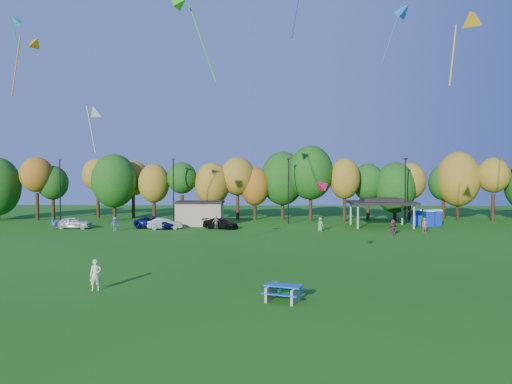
{
  "coord_description": "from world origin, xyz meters",
  "views": [
    {
      "loc": [
        -0.71,
        -23.01,
        6.63
      ],
      "look_at": [
        -1.53,
        6.0,
        5.62
      ],
      "focal_mm": 32.0,
      "sensor_mm": 36.0,
      "label": 1
    }
  ],
  "objects_px": {
    "car_c": "(157,222)",
    "car_d": "(221,224)",
    "car_a": "(74,223)",
    "car_b": "(165,224)",
    "picnic_table": "(284,291)",
    "porta_potties": "(427,218)",
    "kite_flyer": "(96,275)"
  },
  "relations": [
    {
      "from": "car_c",
      "to": "car_a",
      "type": "bearing_deg",
      "value": 109.23
    },
    {
      "from": "porta_potties",
      "to": "car_c",
      "type": "xyz_separation_m",
      "value": [
        -35.33,
        -4.06,
        -0.33
      ]
    },
    {
      "from": "porta_potties",
      "to": "car_d",
      "type": "height_order",
      "value": "porta_potties"
    },
    {
      "from": "car_c",
      "to": "car_d",
      "type": "height_order",
      "value": "car_c"
    },
    {
      "from": "car_a",
      "to": "porta_potties",
      "type": "bearing_deg",
      "value": -83.74
    },
    {
      "from": "picnic_table",
      "to": "car_c",
      "type": "bearing_deg",
      "value": 135.66
    },
    {
      "from": "car_a",
      "to": "car_d",
      "type": "relative_size",
      "value": 0.97
    },
    {
      "from": "porta_potties",
      "to": "kite_flyer",
      "type": "height_order",
      "value": "porta_potties"
    },
    {
      "from": "porta_potties",
      "to": "car_c",
      "type": "bearing_deg",
      "value": -173.45
    },
    {
      "from": "porta_potties",
      "to": "car_c",
      "type": "height_order",
      "value": "porta_potties"
    },
    {
      "from": "car_a",
      "to": "car_c",
      "type": "height_order",
      "value": "car_c"
    },
    {
      "from": "picnic_table",
      "to": "car_b",
      "type": "distance_m",
      "value": 35.11
    },
    {
      "from": "kite_flyer",
      "to": "car_b",
      "type": "xyz_separation_m",
      "value": [
        -2.96,
        30.38,
        -0.2
      ]
    },
    {
      "from": "picnic_table",
      "to": "car_a",
      "type": "relative_size",
      "value": 0.55
    },
    {
      "from": "car_d",
      "to": "car_a",
      "type": "bearing_deg",
      "value": 110.42
    },
    {
      "from": "porta_potties",
      "to": "car_d",
      "type": "bearing_deg",
      "value": -171.16
    },
    {
      "from": "kite_flyer",
      "to": "car_b",
      "type": "height_order",
      "value": "kite_flyer"
    },
    {
      "from": "picnic_table",
      "to": "car_d",
      "type": "height_order",
      "value": "car_d"
    },
    {
      "from": "kite_flyer",
      "to": "car_c",
      "type": "distance_m",
      "value": 31.46
    },
    {
      "from": "porta_potties",
      "to": "picnic_table",
      "type": "bearing_deg",
      "value": -118.68
    },
    {
      "from": "car_d",
      "to": "porta_potties",
      "type": "bearing_deg",
      "value": -61.88
    },
    {
      "from": "kite_flyer",
      "to": "car_a",
      "type": "height_order",
      "value": "kite_flyer"
    },
    {
      "from": "car_a",
      "to": "car_b",
      "type": "distance_m",
      "value": 11.6
    },
    {
      "from": "kite_flyer",
      "to": "car_c",
      "type": "bearing_deg",
      "value": 78.1
    },
    {
      "from": "picnic_table",
      "to": "kite_flyer",
      "type": "bearing_deg",
      "value": -168.73
    },
    {
      "from": "porta_potties",
      "to": "car_b",
      "type": "distance_m",
      "value": 34.45
    },
    {
      "from": "picnic_table",
      "to": "car_c",
      "type": "xyz_separation_m",
      "value": [
        -15.01,
        33.09,
        0.28
      ]
    },
    {
      "from": "car_a",
      "to": "car_d",
      "type": "xyz_separation_m",
      "value": [
        18.52,
        0.37,
        -0.09
      ]
    },
    {
      "from": "car_b",
      "to": "car_c",
      "type": "xyz_separation_m",
      "value": [
        -1.22,
        0.8,
        0.07
      ]
    },
    {
      "from": "car_a",
      "to": "car_d",
      "type": "bearing_deg",
      "value": -88.34
    },
    {
      "from": "picnic_table",
      "to": "car_b",
      "type": "relative_size",
      "value": 0.57
    },
    {
      "from": "kite_flyer",
      "to": "car_a",
      "type": "distance_m",
      "value": 33.92
    }
  ]
}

